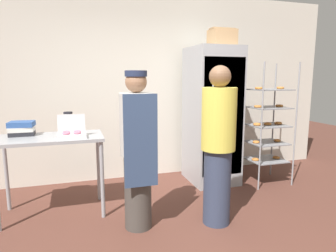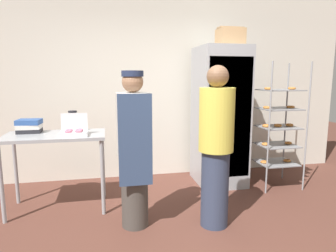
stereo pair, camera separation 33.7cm
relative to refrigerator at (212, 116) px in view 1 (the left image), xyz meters
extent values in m
plane|color=brown|center=(-0.92, -1.56, -0.99)|extent=(14.00, 14.00, 0.00)
cube|color=silver|center=(-0.92, 0.59, 0.42)|extent=(6.40, 0.12, 2.83)
cube|color=#9EA0A5|center=(0.00, 0.01, 0.00)|extent=(0.66, 0.76, 1.98)
cube|color=gray|center=(0.00, -0.36, 0.02)|extent=(0.61, 0.02, 1.63)
cylinder|color=silver|center=(-0.18, -0.39, 0.05)|extent=(0.02, 0.02, 0.98)
cylinder|color=#93969B|center=(0.47, -0.56, -0.11)|extent=(0.02, 0.02, 1.76)
cylinder|color=#93969B|center=(1.04, -0.56, -0.11)|extent=(0.02, 0.02, 1.76)
cylinder|color=#93969B|center=(0.47, -0.05, -0.11)|extent=(0.02, 0.02, 1.76)
cylinder|color=#93969B|center=(1.04, -0.05, -0.11)|extent=(0.02, 0.02, 1.76)
cube|color=gray|center=(0.76, -0.30, -0.65)|extent=(0.52, 0.46, 0.01)
torus|color=orange|center=(0.57, -0.30, -0.63)|extent=(0.11, 0.11, 0.03)
torus|color=orange|center=(0.94, -0.30, -0.63)|extent=(0.11, 0.11, 0.03)
cube|color=gray|center=(0.76, -0.30, -0.39)|extent=(0.52, 0.46, 0.01)
torus|color=orange|center=(0.57, -0.30, -0.37)|extent=(0.10, 0.10, 0.03)
torus|color=orange|center=(0.94, -0.30, -0.37)|extent=(0.10, 0.10, 0.03)
cube|color=gray|center=(0.76, -0.30, -0.13)|extent=(0.52, 0.46, 0.01)
torus|color=orange|center=(0.57, -0.30, -0.11)|extent=(0.11, 0.11, 0.03)
torus|color=orange|center=(0.76, -0.30, -0.11)|extent=(0.11, 0.11, 0.03)
torus|color=orange|center=(0.94, -0.30, -0.11)|extent=(0.11, 0.11, 0.03)
cube|color=gray|center=(0.76, -0.30, 0.13)|extent=(0.52, 0.46, 0.01)
torus|color=orange|center=(0.57, -0.30, 0.15)|extent=(0.11, 0.11, 0.03)
torus|color=orange|center=(0.94, -0.30, 0.15)|extent=(0.11, 0.11, 0.03)
cube|color=gray|center=(0.76, -0.30, 0.39)|extent=(0.52, 0.46, 0.01)
torus|color=orange|center=(0.57, -0.30, 0.41)|extent=(0.11, 0.11, 0.03)
torus|color=orange|center=(0.94, -0.30, 0.41)|extent=(0.11, 0.11, 0.03)
cube|color=#9EA0A5|center=(-2.20, -0.48, -0.10)|extent=(1.13, 0.61, 0.04)
cylinder|color=#9EA0A5|center=(-1.68, -0.75, -0.56)|extent=(0.04, 0.04, 0.87)
cylinder|color=#9EA0A5|center=(-2.73, -0.22, -0.56)|extent=(0.04, 0.04, 0.87)
cylinder|color=#9EA0A5|center=(-1.68, -0.22, -0.56)|extent=(0.04, 0.04, 0.87)
cube|color=white|center=(-1.97, -0.65, -0.06)|extent=(0.30, 0.20, 0.05)
cube|color=white|center=(-1.97, -0.54, 0.06)|extent=(0.29, 0.01, 0.20)
torus|color=#C66B84|center=(-2.03, -0.68, -0.02)|extent=(0.08, 0.08, 0.02)
torus|color=#C66B84|center=(-1.92, -0.68, -0.02)|extent=(0.08, 0.08, 0.02)
torus|color=#C66B84|center=(-2.03, -0.61, -0.02)|extent=(0.08, 0.08, 0.02)
torus|color=#C66B84|center=(-1.92, -0.61, -0.02)|extent=(0.08, 0.08, 0.02)
cylinder|color=#99999E|center=(-2.01, -0.36, -0.04)|extent=(0.13, 0.13, 0.08)
cylinder|color=#B2BCC1|center=(-2.01, -0.36, 0.07)|extent=(0.10, 0.10, 0.15)
cylinder|color=black|center=(-2.01, -0.36, 0.16)|extent=(0.10, 0.10, 0.02)
cube|color=#232328|center=(-2.51, -0.32, -0.06)|extent=(0.26, 0.21, 0.05)
cube|color=silver|center=(-2.51, -0.32, -0.01)|extent=(0.27, 0.21, 0.05)
cube|color=#2D5193|center=(-2.51, -0.32, 0.04)|extent=(0.28, 0.23, 0.06)
cube|color=tan|center=(0.08, -0.09, 1.10)|extent=(0.34, 0.29, 0.23)
cube|color=#A58057|center=(0.08, -0.09, 1.23)|extent=(0.35, 0.15, 0.02)
cylinder|color=#47423D|center=(-1.35, -1.09, -0.60)|extent=(0.28, 0.28, 0.79)
cylinder|color=beige|center=(-1.35, -1.09, 0.10)|extent=(0.34, 0.34, 0.62)
sphere|color=#9E7051|center=(-1.35, -1.09, 0.52)|extent=(0.21, 0.21, 0.21)
cube|color=#33476B|center=(-1.35, -1.27, -0.03)|extent=(0.33, 0.02, 0.90)
cylinder|color=#232D4C|center=(-1.35, -1.09, 0.60)|extent=(0.22, 0.22, 0.06)
cylinder|color=#333D56|center=(-0.52, -1.24, -0.59)|extent=(0.29, 0.29, 0.81)
cylinder|color=#DBCC4C|center=(-0.52, -1.24, 0.14)|extent=(0.36, 0.36, 0.64)
sphere|color=brown|center=(-0.52, -1.24, 0.57)|extent=(0.22, 0.22, 0.22)
camera|label=1|loc=(-1.94, -3.99, 0.57)|focal=32.00mm
camera|label=2|loc=(-1.61, -4.07, 0.57)|focal=32.00mm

